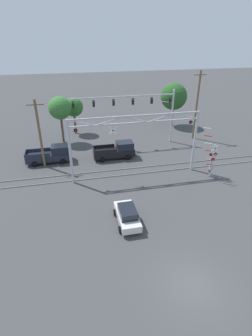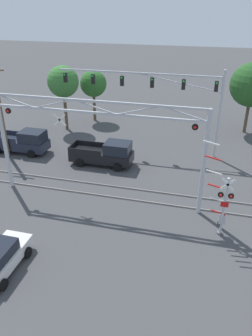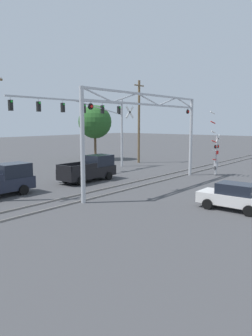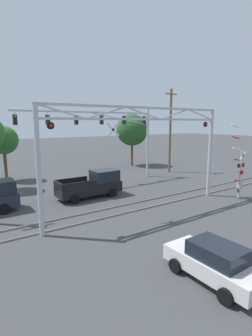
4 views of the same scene
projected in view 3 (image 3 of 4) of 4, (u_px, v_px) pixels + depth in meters
The scene contains 9 objects.
rail_track_near at pixel (145, 185), 25.45m from camera, with size 80.00×0.08×0.10m, color gray.
rail_track_far at pixel (130, 183), 26.35m from camera, with size 80.00×0.08×0.10m, color gray.
crossing_gantry at pixel (148, 125), 24.63m from camera, with size 13.95×0.29×6.99m.
crossing_signal_mast at pixel (216, 154), 30.07m from camera, with size 2.03×0.35×5.85m.
traffic_signal_span at pixel (94, 116), 32.62m from camera, with size 14.18×0.39×7.51m.
pickup_truck_lead at pixel (91, 169), 27.44m from camera, with size 5.21×2.08×2.11m.
sedan_waiting at pixel (234, 196), 18.32m from camera, with size 1.87×3.85×1.51m.
utility_pole_right at pixel (139, 121), 39.35m from camera, with size 1.80×0.28×9.81m.
background_tree_far_left_verge at pixel (95, 122), 42.68m from camera, with size 4.33×4.33×7.11m.
Camera 3 is at (-20.41, 0.48, 4.87)m, focal length 35.00 mm.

